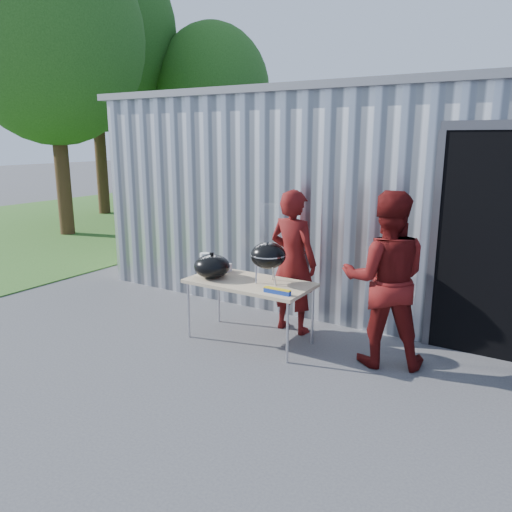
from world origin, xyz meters
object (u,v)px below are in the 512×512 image
Objects in this scene: person_cook at (293,262)px; person_bystander at (385,279)px; kettle_grill at (268,248)px; folding_table at (250,285)px.

person_cook is 0.96× the size of person_bystander.
kettle_grill is 0.49× the size of person_bystander.
person_bystander is at bearing 8.03° from kettle_grill.
folding_table is at bearing -12.05° from person_bystander.
person_cook reaches higher than folding_table.
person_bystander reaches higher than kettle_grill.
person_bystander reaches higher than folding_table.
folding_table is at bearing -163.79° from kettle_grill.
kettle_grill reaches higher than folding_table.
folding_table is at bearing 70.98° from person_cook.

